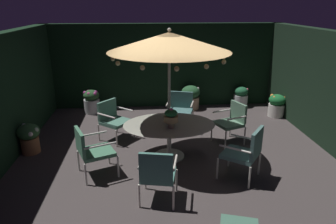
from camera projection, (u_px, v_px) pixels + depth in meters
name	position (u px, v px, depth m)	size (l,w,h in m)	color
ground_plane	(175.00, 155.00, 6.62)	(7.24, 7.29, 0.02)	#433B3A
hedge_backdrop_rear	(164.00, 66.00, 9.49)	(7.24, 0.30, 2.52)	black
patio_dining_table	(169.00, 130.00, 6.34)	(1.88, 1.41, 0.75)	silver
patio_umbrella	(169.00, 42.00, 5.76)	(2.34, 2.34, 2.64)	silver
centerpiece_planter	(171.00, 117.00, 6.02)	(0.28, 0.28, 0.40)	tan
patio_chair_north	(232.00, 120.00, 7.04)	(0.73, 0.74, 0.94)	silver
patio_chair_northeast	(181.00, 108.00, 7.86)	(0.77, 0.75, 0.93)	silver
patio_chair_east	(113.00, 118.00, 7.25)	(0.86, 0.86, 0.92)	silver
patio_chair_southeast	(91.00, 149.00, 5.65)	(0.81, 0.79, 0.95)	silver
patio_chair_south	(157.00, 173.00, 4.85)	(0.67, 0.66, 0.96)	beige
patio_chair_southwest	(246.00, 151.00, 5.54)	(0.85, 0.85, 1.01)	silver
potted_plant_left_near	(191.00, 97.00, 9.42)	(0.56, 0.56, 0.72)	tan
potted_plant_back_left	(29.00, 137.00, 6.60)	(0.48, 0.47, 0.65)	#A3673F
potted_plant_back_right	(241.00, 97.00, 9.64)	(0.43, 0.43, 0.63)	silver
potted_plant_left_far	(92.00, 101.00, 9.05)	(0.45, 0.45, 0.70)	silver
potted_plant_front_corner	(277.00, 105.00, 8.77)	(0.46, 0.46, 0.65)	silver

